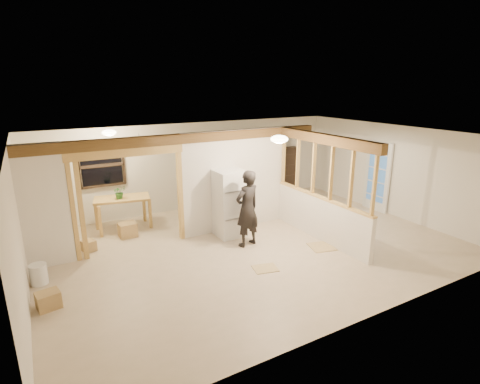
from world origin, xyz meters
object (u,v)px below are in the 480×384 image
woman (247,209)px  shop_vac (41,240)px  refrigerator (230,203)px  work_table (123,213)px  bookshelf (286,171)px

woman → shop_vac: woman is taller
refrigerator → woman: size_ratio=0.92×
refrigerator → work_table: bearing=142.1°
refrigerator → shop_vac: refrigerator is taller
shop_vac → bookshelf: (7.35, 1.08, 0.48)m
refrigerator → bookshelf: size_ratio=1.03×
woman → work_table: (-2.22, 2.40, -0.46)m
refrigerator → bookshelf: bearing=34.0°
woman → work_table: woman is taller
bookshelf → shop_vac: bearing=-171.6°
shop_vac → work_table: bearing=15.7°
refrigerator → woman: (0.06, -0.72, 0.07)m
refrigerator → shop_vac: size_ratio=2.68×
work_table → shop_vac: bearing=-152.3°
woman → bookshelf: bearing=-150.8°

